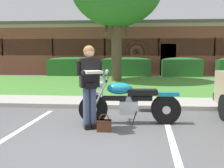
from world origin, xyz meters
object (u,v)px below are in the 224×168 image
at_px(hedge_left, 73,66).
at_px(hedge_center_left, 126,67).
at_px(brick_building, 111,49).
at_px(rider_person, 90,80).
at_px(hedge_center_right, 182,67).
at_px(handbag, 104,124).
at_px(motorcycle, 133,102).

distance_m(hedge_left, hedge_center_left, 3.45).
height_order(hedge_left, hedge_center_left, same).
bearing_deg(brick_building, rider_person, -86.07).
relative_size(hedge_left, brick_building, 0.15).
relative_size(hedge_center_left, hedge_center_right, 1.26).
height_order(hedge_left, brick_building, brick_building).
bearing_deg(brick_building, handbag, -85.05).
xyz_separation_m(handbag, brick_building, (-1.46, 16.89, 1.68)).
xyz_separation_m(handbag, hedge_center_left, (-0.00, 11.93, 0.51)).
bearing_deg(rider_person, motorcycle, 29.07).
bearing_deg(handbag, brick_building, 94.95).
relative_size(motorcycle, rider_person, 1.32).
xyz_separation_m(hedge_left, brick_building, (1.98, 4.96, 1.17)).
distance_m(motorcycle, hedge_left, 11.93).
xyz_separation_m(rider_person, hedge_center_left, (0.32, 11.72, -0.36)).
bearing_deg(hedge_center_left, handbag, -90.00).
relative_size(rider_person, hedge_center_right, 0.70).
xyz_separation_m(hedge_center_left, brick_building, (-1.46, 4.96, 1.17)).
bearing_deg(handbag, hedge_left, 106.12).
height_order(handbag, hedge_center_left, hedge_center_left).
relative_size(handbag, hedge_left, 0.11).
relative_size(motorcycle, hedge_center_right, 0.92).
bearing_deg(hedge_center_left, hedge_center_right, 0.00).
relative_size(rider_person, hedge_center_left, 0.56).
xyz_separation_m(hedge_center_right, brick_building, (-4.91, 4.96, 1.17)).
bearing_deg(brick_building, hedge_center_right, -45.30).
xyz_separation_m(motorcycle, brick_building, (-2.02, 16.20, 1.33)).
distance_m(hedge_left, brick_building, 5.47).
bearing_deg(motorcycle, brick_building, 97.13).
height_order(motorcycle, rider_person, rider_person).
distance_m(hedge_center_left, brick_building, 5.30).
distance_m(motorcycle, handbag, 0.96).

